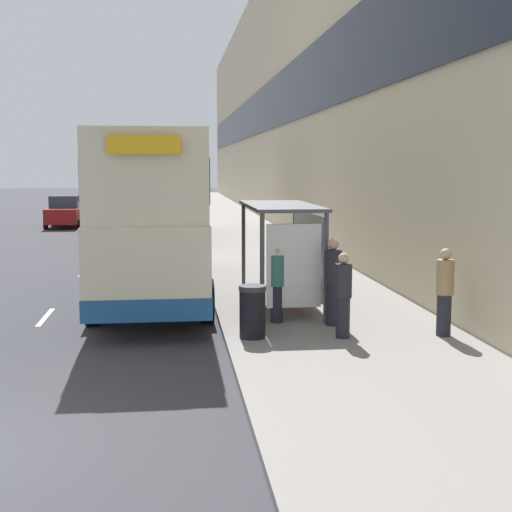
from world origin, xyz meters
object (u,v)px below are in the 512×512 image
object	(u,v)px
pedestrian_at_shelter	(343,295)
car_3	(101,205)
car_0	(65,212)
pedestrian_2	(445,291)
car_1	(103,199)
double_decker_bus_near	(153,213)
double_decker_bus_ahead	(163,193)
pedestrian_1	(333,281)
litter_bin	(252,311)
car_2	(169,193)
pedestrian_3	(277,283)
bus_shelter	(290,236)

from	to	relation	value
pedestrian_at_shelter	car_3	bearing A→B (deg)	102.67
car_0	pedestrian_2	world-z (taller)	pedestrian_2
car_0	car_1	world-z (taller)	car_0
pedestrian_2	pedestrian_at_shelter	bearing A→B (deg)	178.05
car_0	car_3	distance (m)	7.66
car_0	car_3	world-z (taller)	car_0
double_decker_bus_near	car_1	bearing A→B (deg)	97.16
double_decker_bus_near	double_decker_bus_ahead	xyz separation A→B (m)	(0.12, 14.77, -0.00)
double_decker_bus_ahead	pedestrian_1	world-z (taller)	double_decker_bus_ahead
car_0	pedestrian_1	size ratio (longest dim) A/B	2.22
car_1	litter_bin	distance (m)	46.46
car_1	car_2	xyz separation A→B (m)	(5.36, 13.32, -0.04)
car_2	pedestrian_2	distance (m)	59.78
car_2	pedestrian_at_shelter	xyz separation A→B (m)	(3.57, -59.44, 0.16)
pedestrian_at_shelter	pedestrian_3	bearing A→B (deg)	125.26
car_1	pedestrian_at_shelter	world-z (taller)	pedestrian_at_shelter
car_0	pedestrian_2	xyz separation A→B (m)	(11.57, -28.97, 0.15)
car_1	pedestrian_3	bearing A→B (deg)	99.96
double_decker_bus_ahead	pedestrian_at_shelter	world-z (taller)	double_decker_bus_ahead
car_0	pedestrian_1	xyz separation A→B (m)	(9.57, -27.76, 0.20)
car_2	pedestrian_3	distance (m)	57.94
car_2	litter_bin	bearing A→B (deg)	-88.28
pedestrian_2	bus_shelter	bearing A→B (deg)	129.53
car_1	car_3	size ratio (longest dim) A/B	1.09
car_3	litter_bin	world-z (taller)	car_3
car_2	double_decker_bus_near	bearing A→B (deg)	-90.31
bus_shelter	car_3	size ratio (longest dim) A/B	1.00
double_decker_bus_ahead	pedestrian_at_shelter	bearing A→B (deg)	-79.69
pedestrian_1	litter_bin	xyz separation A→B (m)	(-1.84, -0.93, -0.42)
bus_shelter	double_decker_bus_near	xyz separation A→B (m)	(-3.30, 2.66, 0.41)
pedestrian_at_shelter	pedestrian_3	size ratio (longest dim) A/B	1.00
pedestrian_at_shelter	litter_bin	size ratio (longest dim) A/B	1.62
car_1	pedestrian_2	world-z (taller)	pedestrian_2
car_0	litter_bin	size ratio (longest dim) A/B	3.94
car_1	car_2	distance (m)	14.36
bus_shelter	double_decker_bus_near	world-z (taller)	double_decker_bus_near
car_2	bus_shelter	bearing A→B (deg)	-86.95
double_decker_bus_near	car_0	distance (m)	23.86
car_0	pedestrian_3	bearing A→B (deg)	107.10
double_decker_bus_near	pedestrian_3	bearing A→B (deg)	-56.77
pedestrian_3	litter_bin	xyz separation A→B (m)	(-0.69, -1.34, -0.34)
bus_shelter	car_1	world-z (taller)	bus_shelter
car_0	double_decker_bus_ahead	bearing A→B (deg)	124.64
car_0	pedestrian_at_shelter	world-z (taller)	pedestrian_at_shelter
double_decker_bus_ahead	pedestrian_at_shelter	xyz separation A→B (m)	(3.73, -20.54, -1.27)
double_decker_bus_near	litter_bin	distance (m)	6.14
bus_shelter	double_decker_bus_ahead	bearing A→B (deg)	100.32
double_decker_bus_near	car_3	world-z (taller)	double_decker_bus_near
car_2	pedestrian_at_shelter	size ratio (longest dim) A/B	2.47
car_3	pedestrian_1	xyz separation A→B (m)	(8.24, -35.30, 0.21)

